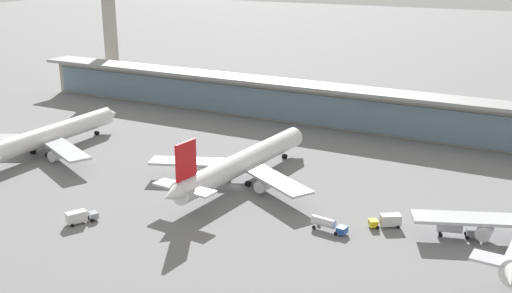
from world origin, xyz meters
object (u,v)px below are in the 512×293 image
object	(u,v)px
service_truck_near_nose_grey	(80,217)
airliner_left_stand	(43,137)
airliner_centre_stand	(241,163)
service_truck_under_wing_blue	(328,224)
service_truck_by_tail_yellow	(387,220)
service_truck_mid_apron_grey	(454,229)

from	to	relation	value
service_truck_near_nose_grey	airliner_left_stand	bearing A→B (deg)	144.47
airliner_centre_stand	service_truck_under_wing_blue	xyz separation A→B (m)	(32.73, -17.82, -3.95)
airliner_centre_stand	service_truck_by_tail_yellow	size ratio (longest dim) A/B	9.17
service_truck_mid_apron_grey	service_truck_near_nose_grey	bearing A→B (deg)	-156.36
airliner_left_stand	service_truck_mid_apron_grey	xyz separation A→B (m)	(126.02, 1.00, -3.95)
service_truck_mid_apron_grey	airliner_left_stand	bearing A→B (deg)	-179.55
airliner_left_stand	service_truck_by_tail_yellow	distance (m)	111.47
service_truck_mid_apron_grey	service_truck_by_tail_yellow	xyz separation A→B (m)	(-14.63, -2.52, -0.02)
airliner_left_stand	service_truck_mid_apron_grey	distance (m)	126.09
service_truck_by_tail_yellow	service_truck_under_wing_blue	bearing A→B (deg)	-144.14
service_truck_near_nose_grey	service_truck_by_tail_yellow	distance (m)	71.92
service_truck_near_nose_grey	airliner_centre_stand	bearing A→B (deg)	64.12
service_truck_mid_apron_grey	service_truck_by_tail_yellow	bearing A→B (deg)	-170.22
airliner_left_stand	service_truck_by_tail_yellow	size ratio (longest dim) A/B	9.14
airliner_left_stand	airliner_centre_stand	xyz separation A→B (m)	(67.19, 8.01, 0.00)
service_truck_mid_apron_grey	service_truck_by_tail_yellow	world-z (taller)	service_truck_by_tail_yellow
airliner_left_stand	service_truck_under_wing_blue	distance (m)	100.48
airliner_centre_stand	service_truck_near_nose_grey	distance (m)	46.40
service_truck_near_nose_grey	service_truck_by_tail_yellow	world-z (taller)	same
airliner_centre_stand	service_truck_mid_apron_grey	xyz separation A→B (m)	(58.83, -7.01, -3.95)
airliner_centre_stand	service_truck_near_nose_grey	size ratio (longest dim) A/B	8.95
airliner_left_stand	service_truck_mid_apron_grey	size ratio (longest dim) A/B	7.58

